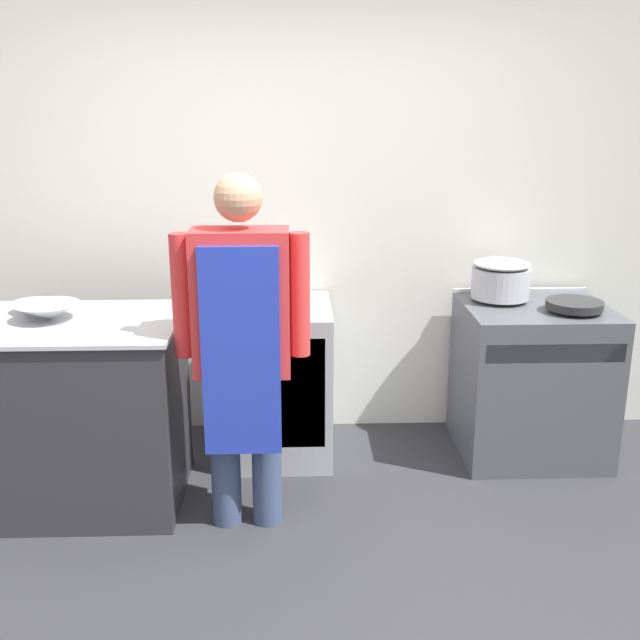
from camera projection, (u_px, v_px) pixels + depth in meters
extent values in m
plane|color=#2D2D33|center=(312.00, 604.00, 3.01)|extent=(14.00, 14.00, 0.00)
cube|color=silver|center=(304.00, 208.00, 4.33)|extent=(8.00, 0.05, 2.70)
cube|color=#2D2D33|center=(77.00, 414.00, 3.70)|extent=(1.01, 0.75, 0.92)
cube|color=#B2B5BC|center=(68.00, 323.00, 3.57)|extent=(1.06, 0.78, 0.02)
cube|color=#4C4F56|center=(531.00, 380.00, 4.23)|extent=(0.79, 0.70, 0.86)
cube|color=#B2B5BC|center=(555.00, 353.00, 3.83)|extent=(0.73, 0.03, 0.10)
cube|color=#B2B5BC|center=(520.00, 290.00, 4.42)|extent=(0.79, 0.03, 0.02)
cube|color=#A8ADB2|center=(279.00, 380.00, 4.23)|extent=(0.58, 0.66, 0.87)
cube|color=silver|center=(278.00, 394.00, 3.91)|extent=(0.49, 0.02, 0.61)
cylinder|color=#38476B|center=(225.00, 449.00, 3.50)|extent=(0.14, 0.14, 0.76)
cylinder|color=#38476B|center=(266.00, 448.00, 3.51)|extent=(0.14, 0.14, 0.76)
cube|color=red|center=(241.00, 303.00, 3.31)|extent=(0.43, 0.22, 0.66)
cube|color=#2338B2|center=(241.00, 354.00, 3.25)|extent=(0.34, 0.02, 0.95)
cylinder|color=red|center=(182.00, 296.00, 3.29)|extent=(0.09, 0.09, 0.56)
cylinder|color=red|center=(300.00, 295.00, 3.31)|extent=(0.09, 0.09, 0.56)
sphere|color=tan|center=(238.00, 198.00, 3.18)|extent=(0.21, 0.21, 0.21)
cone|color=#B2B5BC|center=(48.00, 312.00, 3.57)|extent=(0.30, 0.30, 0.08)
cone|color=#B2B5BC|center=(34.00, 307.00, 3.71)|extent=(0.20, 0.20, 0.06)
cylinder|color=#B2B5BC|center=(501.00, 283.00, 4.19)|extent=(0.32, 0.32, 0.17)
ellipsoid|color=#B2B5BC|center=(502.00, 264.00, 4.16)|extent=(0.32, 0.32, 0.06)
cylinder|color=#262628|center=(574.00, 305.00, 3.98)|extent=(0.30, 0.30, 0.04)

